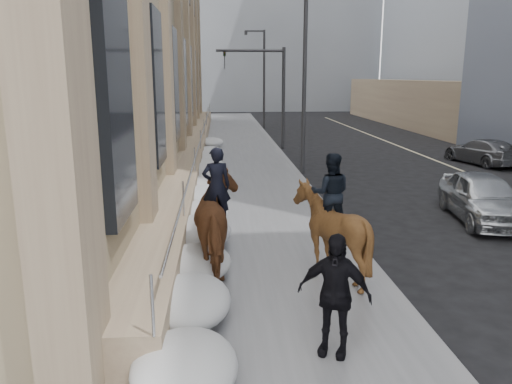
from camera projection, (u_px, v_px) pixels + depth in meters
ground at (270, 322)px, 9.06m from camera, size 140.00×140.00×0.00m
sidewalk at (244, 193)px, 18.76m from camera, size 5.00×80.00×0.12m
curb at (312, 192)px, 18.95m from camera, size 0.24×80.00×0.12m
lane_line at (511, 190)px, 19.52m from camera, size 0.15×70.00×0.01m
bg_building_far at (184, 38)px, 76.30m from camera, size 24.00×12.00×20.00m
streetlight_mid at (301, 71)px, 21.81m from camera, size 1.71×0.24×8.00m
streetlight_far at (262, 73)px, 41.24m from camera, size 1.71×0.24×8.00m
traffic_signal at (268, 82)px, 29.67m from camera, size 4.10×0.22×6.00m
snow_bank at (204, 195)px, 16.73m from camera, size 1.70×18.10×0.76m
mounted_horse_left at (221, 220)px, 10.98m from camera, size 1.48×2.69×2.74m
mounted_horse_right at (330, 227)px, 10.57m from camera, size 1.93×2.10×2.67m
pedestrian at (334, 295)px, 7.62m from camera, size 1.24×0.91×1.96m
car_silver at (483, 197)px, 15.25m from camera, size 2.38×4.58×1.49m
car_grey at (483, 151)px, 25.12m from camera, size 2.70×4.71×1.28m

